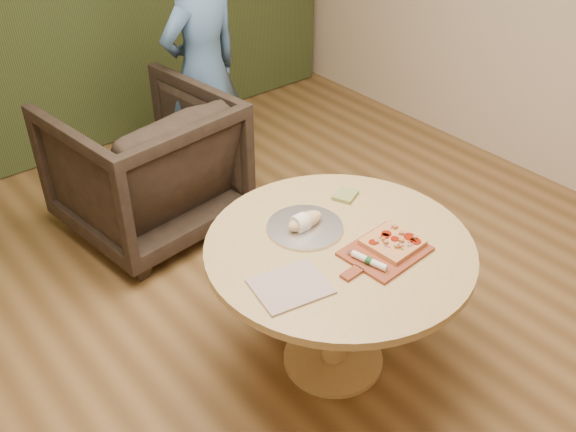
# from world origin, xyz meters

# --- Properties ---
(room_shell) EXTENTS (5.04, 6.04, 2.84)m
(room_shell) POSITION_xyz_m (0.00, 0.00, 1.40)
(room_shell) COLOR brown
(room_shell) RESTS_ON ground
(pedestal_table) EXTENTS (1.22, 1.22, 0.75)m
(pedestal_table) POSITION_xyz_m (0.04, -0.04, 0.61)
(pedestal_table) COLOR tan
(pedestal_table) RESTS_ON ground
(pizza_paddle) EXTENTS (0.46, 0.30, 0.01)m
(pizza_paddle) POSITION_xyz_m (0.15, -0.22, 0.76)
(pizza_paddle) COLOR brown
(pizza_paddle) RESTS_ON pedestal_table
(flatbread_pizza) EXTENTS (0.23, 0.23, 0.04)m
(flatbread_pizza) POSITION_xyz_m (0.21, -0.21, 0.78)
(flatbread_pizza) COLOR tan
(flatbread_pizza) RESTS_ON pizza_paddle
(cutlery_roll) EXTENTS (0.07, 0.20, 0.03)m
(cutlery_roll) POSITION_xyz_m (0.03, -0.24, 0.78)
(cutlery_roll) COLOR silver
(cutlery_roll) RESTS_ON pizza_paddle
(newspaper) EXTENTS (0.34, 0.30, 0.01)m
(newspaper) POSITION_xyz_m (-0.31, -0.13, 0.76)
(newspaper) COLOR beige
(newspaper) RESTS_ON pedestal_table
(serving_tray) EXTENTS (0.36, 0.36, 0.02)m
(serving_tray) POSITION_xyz_m (0.00, 0.15, 0.76)
(serving_tray) COLOR silver
(serving_tray) RESTS_ON pedestal_table
(bread_roll) EXTENTS (0.19, 0.09, 0.09)m
(bread_roll) POSITION_xyz_m (-0.01, 0.15, 0.79)
(bread_roll) COLOR #D8B983
(bread_roll) RESTS_ON serving_tray
(green_packet) EXTENTS (0.15, 0.14, 0.02)m
(green_packet) POSITION_xyz_m (0.33, 0.23, 0.76)
(green_packet) COLOR olive
(green_packet) RESTS_ON pedestal_table
(armchair) EXTENTS (1.07, 1.02, 1.00)m
(armchair) POSITION_xyz_m (-0.07, 1.61, 0.50)
(armchair) COLOR black
(armchair) RESTS_ON ground
(person_standing) EXTENTS (0.67, 0.48, 1.71)m
(person_standing) POSITION_xyz_m (0.54, 1.83, 0.86)
(person_standing) COLOR #38577E
(person_standing) RESTS_ON ground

